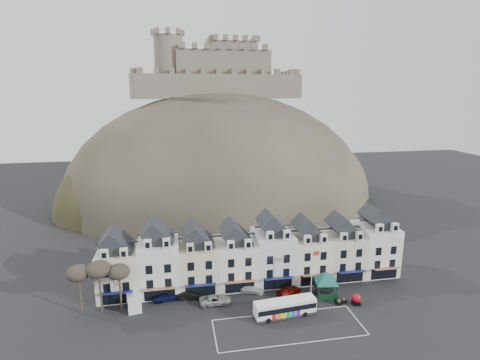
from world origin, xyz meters
name	(u,v)px	position (x,y,z in m)	size (l,w,h in m)	color
ground	(278,334)	(0.00, 0.00, 0.00)	(300.00, 300.00, 0.00)	black
coach_bay_markings	(288,327)	(2.00, 1.25, 0.00)	(22.00, 7.50, 0.01)	silver
townhouse_terrace	(255,254)	(0.15, 15.97, 5.30)	(54.40, 9.35, 11.80)	silver
castle_hill	(223,200)	(1.25, 68.95, 0.11)	(100.00, 76.00, 68.00)	#342F28
castle	(216,71)	(0.51, 75.93, 40.19)	(50.20, 22.20, 22.00)	#696050
tree_left_far	(78,273)	(-29.00, 10.50, 6.90)	(3.61, 3.61, 8.24)	#332720
tree_left_mid	(98,270)	(-26.00, 10.50, 7.24)	(3.78, 3.78, 8.64)	#332720
tree_left_near	(119,272)	(-23.00, 10.50, 6.55)	(3.43, 3.43, 7.84)	#332720
bus	(285,307)	(2.32, 4.16, 1.52)	(9.94, 3.21, 2.76)	#262628
bus_shelter	(326,277)	(10.85, 8.53, 3.60)	(7.21, 7.21, 4.64)	black
red_buoy	(356,299)	(14.85, 5.24, 0.93)	(1.47, 1.47, 1.82)	black
flagpole	(312,272)	(8.10, 7.98, 5.12)	(1.29, 0.29, 8.97)	silver
white_van	(134,301)	(-21.14, 10.95, 1.07)	(2.85, 4.96, 2.13)	white
planter_west	(339,302)	(12.00, 5.68, 0.49)	(1.08, 0.72, 1.02)	black
planter_east	(343,300)	(13.00, 6.02, 0.47)	(1.02, 0.69, 0.98)	black
car_navy	(166,296)	(-16.00, 12.00, 0.75)	(1.78, 4.43, 1.51)	#0C103E
car_black	(190,295)	(-12.02, 11.77, 0.69)	(1.47, 4.20, 1.39)	black
car_silver	(215,300)	(-7.99, 9.50, 0.73)	(2.41, 5.15, 1.45)	#A0A4A8
car_white	(251,289)	(-1.49, 12.00, 0.65)	(1.82, 4.47, 1.30)	silver
car_maroon	(289,291)	(4.80, 10.09, 0.77)	(1.82, 4.53, 1.54)	#5A0905
car_charcoal	(318,290)	(10.00, 9.50, 0.61)	(1.29, 3.71, 1.22)	black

